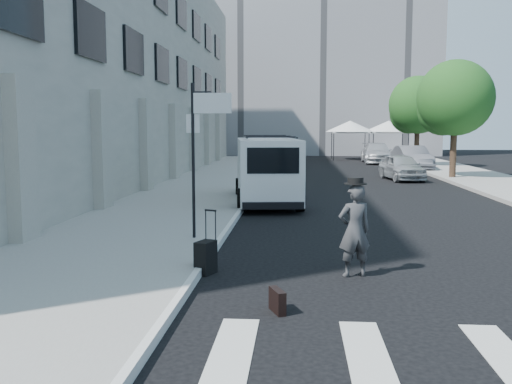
% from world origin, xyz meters
% --- Properties ---
extents(ground, '(120.00, 120.00, 0.00)m').
position_xyz_m(ground, '(0.00, 0.00, 0.00)').
color(ground, black).
rests_on(ground, ground).
extents(sidewalk_left, '(4.50, 48.00, 0.15)m').
position_xyz_m(sidewalk_left, '(-4.25, 16.00, 0.07)').
color(sidewalk_left, gray).
rests_on(sidewalk_left, ground).
extents(sidewalk_right, '(4.00, 56.00, 0.15)m').
position_xyz_m(sidewalk_right, '(9.00, 20.00, 0.07)').
color(sidewalk_right, gray).
rests_on(sidewalk_right, ground).
extents(building_left, '(10.00, 44.00, 12.00)m').
position_xyz_m(building_left, '(-11.50, 18.00, 6.00)').
color(building_left, gray).
rests_on(building_left, ground).
extents(building_far, '(22.00, 12.00, 25.00)m').
position_xyz_m(building_far, '(2.00, 50.00, 12.50)').
color(building_far, slate).
rests_on(building_far, ground).
extents(sign_pole, '(1.03, 0.07, 3.50)m').
position_xyz_m(sign_pole, '(-2.36, 3.20, 2.65)').
color(sign_pole, black).
rests_on(sign_pole, sidewalk_left).
extents(tree_near, '(3.80, 3.83, 6.03)m').
position_xyz_m(tree_near, '(7.50, 20.15, 3.97)').
color(tree_near, black).
rests_on(tree_near, ground).
extents(tree_far, '(3.80, 3.83, 6.03)m').
position_xyz_m(tree_far, '(7.50, 29.15, 3.97)').
color(tree_far, black).
rests_on(tree_far, ground).
extents(tent_left, '(4.00, 4.00, 3.20)m').
position_xyz_m(tent_left, '(4.00, 38.00, 2.71)').
color(tent_left, black).
rests_on(tent_left, ground).
extents(tent_right, '(4.00, 4.00, 3.20)m').
position_xyz_m(tent_right, '(7.20, 38.50, 2.71)').
color(tent_right, black).
rests_on(tent_right, ground).
extents(businessman, '(0.70, 0.57, 1.67)m').
position_xyz_m(businessman, '(0.78, 0.58, 0.83)').
color(businessman, '#3A3A3C').
rests_on(businessman, ground).
extents(briefcase, '(0.27, 0.45, 0.34)m').
position_xyz_m(briefcase, '(-0.51, -1.54, 0.17)').
color(briefcase, black).
rests_on(briefcase, ground).
extents(suitcase, '(0.40, 0.48, 1.16)m').
position_xyz_m(suitcase, '(-1.90, 0.55, 0.31)').
color(suitcase, black).
rests_on(suitcase, ground).
extents(cargo_van, '(2.66, 6.18, 2.26)m').
position_xyz_m(cargo_van, '(-1.33, 10.37, 1.17)').
color(cargo_van, white).
rests_on(cargo_van, ground).
extents(parked_car_a, '(2.07, 4.05, 1.32)m').
position_xyz_m(parked_car_a, '(5.00, 19.70, 0.66)').
color(parked_car_a, '#A1A5A9').
rests_on(parked_car_a, ground).
extents(parked_car_b, '(1.97, 4.73, 1.52)m').
position_xyz_m(parked_car_b, '(6.80, 26.40, 0.76)').
color(parked_car_b, slate).
rests_on(parked_car_b, ground).
extents(parked_car_c, '(2.18, 5.18, 1.49)m').
position_xyz_m(parked_car_c, '(5.63, 33.55, 0.75)').
color(parked_car_c, '#B1B4B9').
rests_on(parked_car_c, ground).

